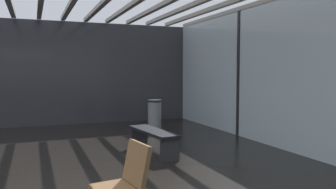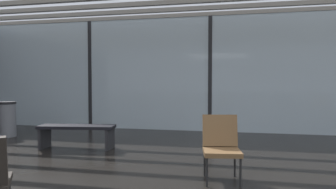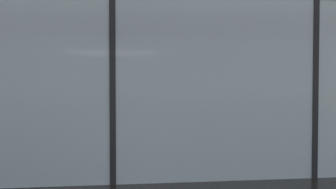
% 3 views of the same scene
% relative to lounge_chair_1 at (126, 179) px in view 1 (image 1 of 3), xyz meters
% --- Properties ---
extents(window_mullion_0, '(0.10, 0.12, 3.12)m').
position_rel_lounge_chair_1_xyz_m(window_mullion_0, '(-3.88, 3.95, 1.06)').
color(window_mullion_0, black).
rests_on(window_mullion_0, ground).
extents(side_wall_left_panels, '(0.10, 11.20, 3.12)m').
position_rel_lounge_chair_1_xyz_m(side_wall_left_panels, '(-7.33, 0.35, 1.06)').
color(side_wall_left_panels, '#2D2D33').
rests_on(side_wall_left_panels, ground).
extents(lounge_chair_1, '(0.55, 0.59, 0.87)m').
position_rel_lounge_chair_1_xyz_m(lounge_chair_1, '(0.00, 0.00, 0.00)').
color(lounge_chair_1, brown).
rests_on(lounge_chair_1, ground).
extents(waiting_bench, '(1.54, 0.59, 0.47)m').
position_rel_lounge_chair_1_xyz_m(waiting_bench, '(-2.86, 1.29, -0.13)').
color(waiting_bench, black).
rests_on(waiting_bench, ground).
extents(trash_bin, '(0.38, 0.38, 0.86)m').
position_rel_lounge_chair_1_xyz_m(trash_bin, '(-5.17, 2.14, -0.06)').
color(trash_bin, slate).
rests_on(trash_bin, ground).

